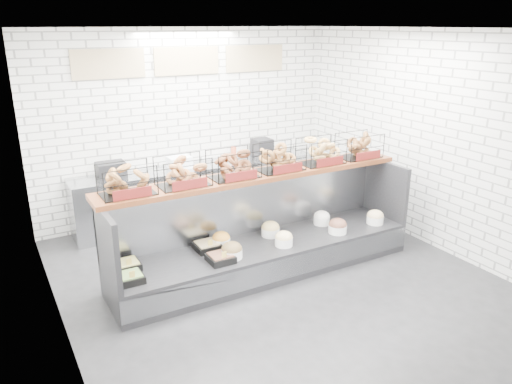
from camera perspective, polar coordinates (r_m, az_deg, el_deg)
ground at (r=6.35m, az=2.48°, el=-10.03°), size 5.50×5.50×0.00m
room_shell at (r=6.16m, az=-0.24°, el=9.45°), size 5.02×5.51×3.01m
display_case at (r=6.46m, az=0.90°, el=-6.23°), size 4.00×0.90×1.20m
bagel_shelf at (r=6.23m, az=0.16°, el=3.33°), size 4.10×0.50×0.40m
prep_counter at (r=8.15m, az=-6.54°, el=0.13°), size 4.00×0.60×1.20m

